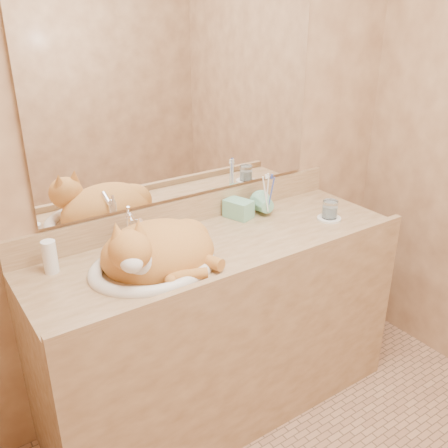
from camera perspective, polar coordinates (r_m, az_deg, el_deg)
wall_back at (r=2.14m, az=-4.56°, el=10.05°), size 2.40×0.02×2.50m
vanity_counter at (r=2.28m, az=-0.32°, el=-11.95°), size 1.60×0.55×0.85m
mirror at (r=2.10m, az=-4.52°, el=13.69°), size 1.30×0.02×0.80m
sink_basin at (r=1.87m, az=-8.21°, el=-2.94°), size 0.56×0.50×0.15m
faucet at (r=2.02m, az=-10.61°, el=-0.68°), size 0.07×0.13×0.17m
cat at (r=1.88m, az=-7.83°, el=-2.82°), size 0.51×0.45×0.24m
soap_dispenser at (r=2.25m, az=2.98°, el=2.60°), size 0.11×0.11×0.19m
toothbrush_cup at (r=2.30m, az=5.05°, el=1.82°), size 0.13×0.13×0.10m
toothbrushes at (r=2.27m, az=5.12°, el=3.67°), size 0.04×0.04×0.22m
saucer at (r=2.34m, az=11.92°, el=0.62°), size 0.11×0.11×0.01m
water_glass at (r=2.32m, az=12.01°, el=1.66°), size 0.07×0.07×0.08m
lotion_bottle at (r=1.93m, az=-19.27°, el=-3.57°), size 0.05×0.05×0.13m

